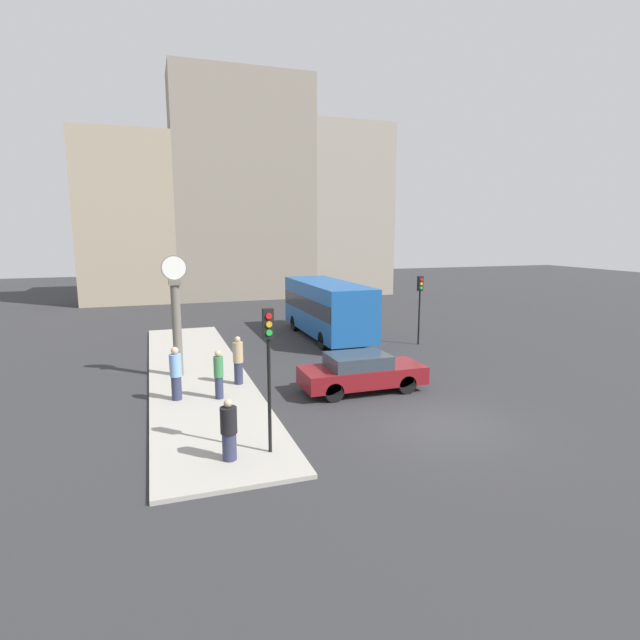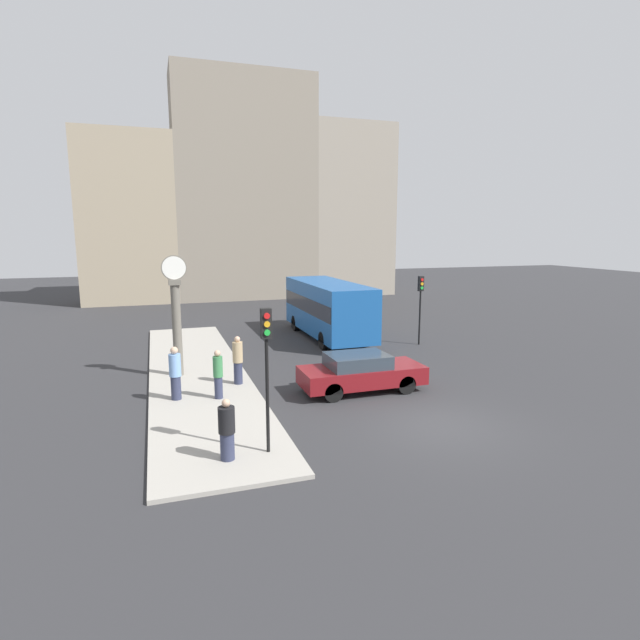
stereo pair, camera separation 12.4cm
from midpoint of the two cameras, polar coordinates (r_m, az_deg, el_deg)
ground_plane at (r=15.78m, az=13.62°, el=-11.60°), size 120.00×120.00×0.00m
sidewalk_corner at (r=21.07m, az=-13.65°, el=-5.93°), size 3.75×19.73×0.12m
building_row at (r=45.19m, az=-8.07°, el=13.22°), size 26.84×5.00×18.86m
sedan_car at (r=18.30m, az=4.88°, el=-5.95°), size 4.50×1.81×1.40m
bus_distant at (r=27.27m, az=1.04°, el=1.55°), size 2.57×8.33×3.06m
traffic_light_near at (r=12.57m, az=-5.85°, el=-3.49°), size 0.26×0.24×3.76m
traffic_light_far at (r=26.00m, az=11.55°, el=2.74°), size 0.26×0.24×3.55m
street_clock at (r=20.29m, az=-15.92°, el=0.19°), size 0.96×0.46×4.75m
pedestrian_blue_stripe at (r=17.63m, az=-16.01°, el=-5.87°), size 0.40×0.40×1.84m
pedestrian_green_hoodie at (r=17.41m, az=-11.37°, el=-6.09°), size 0.33×0.33×1.69m
pedestrian_black_jacket at (r=12.87m, az=-10.32°, el=-12.28°), size 0.42×0.42×1.58m
pedestrian_tan_coat at (r=18.92m, az=-9.19°, el=-4.56°), size 0.38×0.38×1.82m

